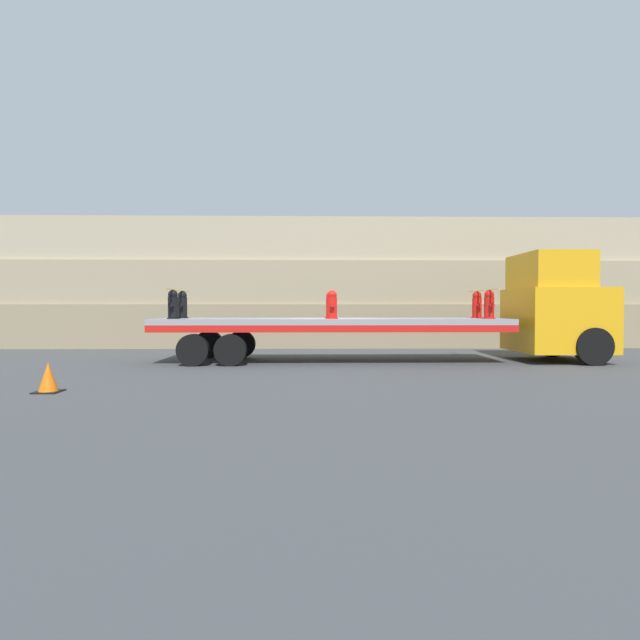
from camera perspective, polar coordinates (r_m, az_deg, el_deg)
The scene contains 13 objects.
ground_plane at distance 15.17m, azimuth 1.30°, elevation -4.75°, with size 120.00×120.00×0.00m, color #3F4244.
rock_cliff at distance 21.42m, azimuth 0.57°, elevation 4.14°, with size 60.00×3.30×5.30m.
truck_cab at distance 16.88m, azimuth 25.58°, elevation 1.20°, with size 2.52×2.72×3.27m.
flatbed_trailer at distance 15.08m, azimuth -0.94°, elevation -0.68°, with size 10.44×2.54×1.30m.
fire_hydrant_black_near_0 at distance 15.07m, azimuth -16.46°, elevation 1.67°, with size 0.36×0.57×0.84m.
fire_hydrant_black_far_0 at distance 16.11m, azimuth -15.45°, elevation 1.66°, with size 0.36×0.57×0.84m.
fire_hydrant_red_near_1 at distance 14.55m, azimuth 1.39°, elevation 1.74°, with size 0.36×0.57×0.84m.
fire_hydrant_red_far_1 at distance 15.62m, azimuth 1.21°, elevation 1.72°, with size 0.36×0.57×0.84m.
fire_hydrant_red_near_2 at distance 15.47m, azimuth 18.77°, elevation 1.65°, with size 0.36×0.57×0.84m.
fire_hydrant_red_far_2 at distance 16.48m, azimuth 17.49°, elevation 1.64°, with size 0.36×0.57×0.84m.
cargo_strap_rear at distance 15.60m, azimuth -15.95°, elevation 3.29°, with size 0.05×2.64×0.01m.
cargo_strap_middle at distance 15.98m, azimuth 18.12°, elevation 3.23°, with size 0.05×2.64×0.01m.
traffic_cone at distance 10.96m, azimuth -28.63°, elevation -5.82°, with size 0.47×0.47×0.58m.
Camera 1 is at (-0.65, -15.07, 1.62)m, focal length 28.00 mm.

